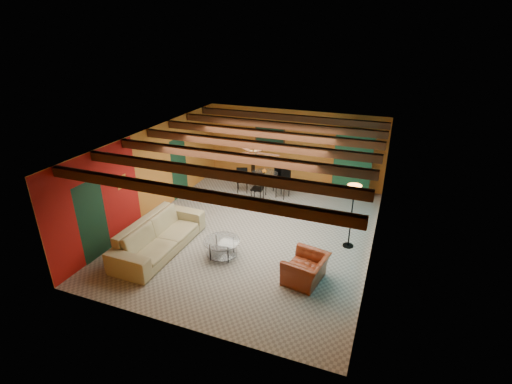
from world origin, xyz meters
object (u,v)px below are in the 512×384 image
at_px(armchair, 306,269).
at_px(coffee_table, 222,248).
at_px(sofa, 159,236).
at_px(dining_table, 264,179).
at_px(floor_lamp, 351,217).
at_px(potted_plant, 357,128).
at_px(vase, 264,163).
at_px(armoire, 353,165).

distance_m(armchair, coffee_table, 2.24).
distance_m(sofa, dining_table, 4.70).
distance_m(armchair, dining_table, 5.17).
distance_m(sofa, coffee_table, 1.69).
height_order(armchair, coffee_table, armchair).
bearing_deg(floor_lamp, armchair, -110.59).
xyz_separation_m(potted_plant, vase, (-2.87, -0.94, -1.26)).
xyz_separation_m(armchair, dining_table, (-2.62, 4.45, 0.17)).
relative_size(coffee_table, dining_table, 0.50).
height_order(sofa, coffee_table, sofa).
relative_size(dining_table, vase, 10.23).
bearing_deg(armchair, dining_table, -139.63).
height_order(armchair, vase, vase).
bearing_deg(armchair, vase, -139.63).
height_order(dining_table, vase, vase).
height_order(potted_plant, vase, potted_plant).
height_order(sofa, potted_plant, potted_plant).
distance_m(sofa, floor_lamp, 5.00).
bearing_deg(floor_lamp, sofa, -157.04).
distance_m(floor_lamp, vase, 4.21).
xyz_separation_m(coffee_table, potted_plant, (2.48, 5.19, 2.09)).
bearing_deg(dining_table, armchair, -59.56).
relative_size(sofa, armoire, 1.38).
relative_size(sofa, dining_table, 1.54).
bearing_deg(vase, sofa, -105.60).
xyz_separation_m(armchair, floor_lamp, (0.70, 1.87, 0.57)).
bearing_deg(floor_lamp, coffee_table, -150.50).
xyz_separation_m(sofa, armchair, (3.88, 0.07, -0.10)).
bearing_deg(potted_plant, dining_table, -161.79).
bearing_deg(potted_plant, armoire, 0.00).
relative_size(armchair, potted_plant, 2.09).
bearing_deg(armoire, coffee_table, -120.89).
bearing_deg(coffee_table, vase, 95.29).
bearing_deg(armoire, floor_lamp, -88.09).
xyz_separation_m(sofa, potted_plant, (4.13, 5.47, 1.91)).
xyz_separation_m(armoire, potted_plant, (0.00, 0.00, 1.28)).
bearing_deg(armoire, dining_table, -167.15).
bearing_deg(coffee_table, sofa, -170.21).
bearing_deg(coffee_table, armoire, 64.47).
relative_size(sofa, armchair, 2.91).
distance_m(armchair, floor_lamp, 2.07).
distance_m(sofa, armchair, 3.88).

